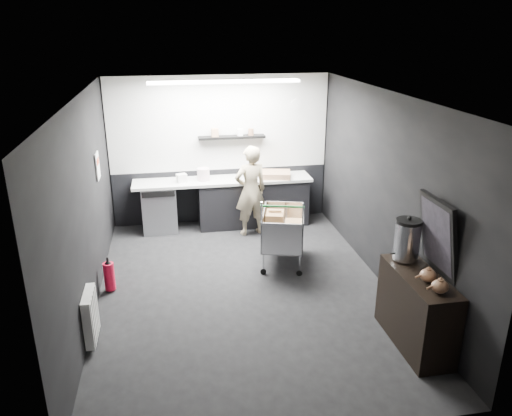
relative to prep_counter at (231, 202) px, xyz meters
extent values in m
plane|color=black|center=(-0.14, -2.42, -0.46)|extent=(5.50, 5.50, 0.00)
plane|color=white|center=(-0.14, -2.42, 2.24)|extent=(5.50, 5.50, 0.00)
plane|color=black|center=(-0.14, 0.33, 0.89)|extent=(5.50, 0.00, 5.50)
plane|color=black|center=(-0.14, -5.17, 0.89)|extent=(5.50, 0.00, 5.50)
plane|color=black|center=(-2.14, -2.42, 0.89)|extent=(0.00, 5.50, 5.50)
plane|color=black|center=(1.86, -2.42, 0.89)|extent=(0.00, 5.50, 5.50)
cube|color=silver|center=(-0.14, 0.31, 1.39)|extent=(3.95, 0.02, 1.70)
cube|color=black|center=(-0.14, 0.31, 0.04)|extent=(3.95, 0.02, 1.00)
cube|color=black|center=(0.06, 0.20, 1.16)|extent=(1.20, 0.22, 0.04)
cylinder|color=silver|center=(1.26, 0.30, 1.69)|extent=(0.20, 0.03, 0.20)
cube|color=white|center=(-2.12, -1.12, 1.09)|extent=(0.02, 0.30, 0.40)
cube|color=red|center=(-2.11, -1.12, 1.16)|extent=(0.02, 0.22, 0.10)
cube|color=silver|center=(-2.08, -3.32, -0.11)|extent=(0.10, 0.50, 0.60)
cube|color=white|center=(-0.14, -0.57, 2.21)|extent=(2.40, 0.20, 0.04)
cube|color=black|center=(0.41, 0.00, -0.03)|extent=(2.00, 0.56, 0.85)
cube|color=beige|center=(-0.14, 0.00, 0.42)|extent=(3.20, 0.60, 0.05)
cube|color=#9EA0A5|center=(-1.29, 0.00, -0.03)|extent=(0.60, 0.58, 0.85)
cube|color=black|center=(-1.29, -0.30, 0.32)|extent=(0.56, 0.02, 0.10)
imported|color=beige|center=(0.30, -0.45, 0.34)|extent=(0.66, 0.51, 1.60)
cube|color=silver|center=(0.60, -1.66, -0.11)|extent=(0.85, 1.08, 0.02)
cube|color=silver|center=(0.30, -1.66, 0.13)|extent=(0.27, 0.93, 0.51)
cube|color=silver|center=(0.89, -1.66, 0.13)|extent=(0.27, 0.93, 0.51)
cube|color=silver|center=(0.60, -2.13, 0.13)|extent=(0.60, 0.18, 0.51)
cube|color=silver|center=(0.60, -1.19, 0.13)|extent=(0.60, 0.18, 0.51)
cylinder|color=silver|center=(0.33, -2.10, -0.27)|extent=(0.02, 0.02, 0.34)
cylinder|color=silver|center=(0.86, -2.10, -0.27)|extent=(0.02, 0.02, 0.34)
cylinder|color=silver|center=(0.33, -1.22, -0.27)|extent=(0.02, 0.02, 0.34)
cylinder|color=silver|center=(0.86, -1.22, -0.27)|extent=(0.02, 0.02, 0.34)
cylinder|color=green|center=(0.60, -2.19, 0.67)|extent=(0.60, 0.19, 0.03)
cube|color=olive|center=(0.46, -1.55, 0.12)|extent=(0.35, 0.40, 0.43)
cube|color=olive|center=(0.75, -1.80, 0.09)|extent=(0.32, 0.37, 0.38)
cylinder|color=black|center=(0.33, -2.10, -0.41)|extent=(0.09, 0.05, 0.09)
cylinder|color=black|center=(0.33, -1.22, -0.41)|extent=(0.09, 0.05, 0.09)
cylinder|color=black|center=(0.86, -2.10, -0.41)|extent=(0.09, 0.05, 0.09)
cylinder|color=black|center=(0.86, -1.22, -0.41)|extent=(0.09, 0.05, 0.09)
cube|color=black|center=(1.62, -4.00, -0.01)|extent=(0.44, 1.19, 0.89)
cylinder|color=silver|center=(1.62, -3.61, 0.68)|extent=(0.30, 0.30, 0.45)
cylinder|color=black|center=(1.62, -3.61, 0.93)|extent=(0.30, 0.30, 0.04)
sphere|color=black|center=(1.62, -3.61, 0.97)|extent=(0.05, 0.05, 0.05)
ellipsoid|color=brown|center=(1.62, -4.15, 0.51)|extent=(0.18, 0.18, 0.14)
ellipsoid|color=brown|center=(1.62, -4.40, 0.51)|extent=(0.18, 0.18, 0.14)
cube|color=black|center=(1.80, -3.95, 0.88)|extent=(0.20, 0.69, 0.88)
cube|color=black|center=(1.78, -3.95, 0.88)|extent=(0.14, 0.59, 0.76)
cylinder|color=red|center=(-1.99, -2.11, -0.23)|extent=(0.15, 0.15, 0.40)
cone|color=black|center=(-1.99, -2.11, -0.01)|extent=(0.10, 0.10, 0.06)
cylinder|color=black|center=(-1.99, -2.11, 0.03)|extent=(0.03, 0.03, 0.06)
cube|color=#9E7554|center=(0.82, -0.05, 0.50)|extent=(0.60, 0.50, 0.11)
cylinder|color=beige|center=(-0.48, 0.00, 0.55)|extent=(0.22, 0.22, 0.22)
cube|color=silver|center=(-0.87, -0.05, 0.52)|extent=(0.20, 0.17, 0.15)
camera|label=1|loc=(-1.06, -8.55, 3.07)|focal=35.00mm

